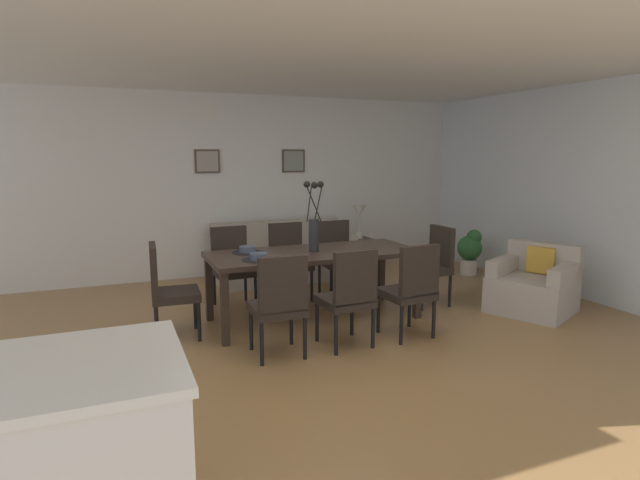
% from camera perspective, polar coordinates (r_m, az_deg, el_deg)
% --- Properties ---
extents(ground_plane, '(9.00, 9.00, 0.00)m').
position_cam_1_polar(ground_plane, '(4.78, -0.12, -11.89)').
color(ground_plane, olive).
extents(back_wall_panel, '(9.00, 0.10, 2.60)m').
position_cam_1_polar(back_wall_panel, '(7.57, -9.65, 6.00)').
color(back_wall_panel, silver).
rests_on(back_wall_panel, ground).
extents(side_window_wall, '(0.10, 6.30, 2.60)m').
position_cam_1_polar(side_window_wall, '(7.01, 27.29, 4.83)').
color(side_window_wall, white).
rests_on(side_window_wall, ground).
extents(ceiling_panel, '(9.00, 7.20, 0.08)m').
position_cam_1_polar(ceiling_panel, '(4.90, -2.04, 20.05)').
color(ceiling_panel, white).
extents(dining_table, '(2.20, 0.91, 0.74)m').
position_cam_1_polar(dining_table, '(5.37, -0.69, -2.01)').
color(dining_table, '#33261E').
rests_on(dining_table, ground).
extents(dining_chair_near_left, '(0.45, 0.45, 0.92)m').
position_cam_1_polar(dining_chair_near_left, '(4.39, -4.57, -6.79)').
color(dining_chair_near_left, black).
rests_on(dining_chair_near_left, ground).
extents(dining_chair_near_right, '(0.46, 0.46, 0.92)m').
position_cam_1_polar(dining_chair_near_right, '(5.99, -9.82, -2.51)').
color(dining_chair_near_right, black).
rests_on(dining_chair_near_right, ground).
extents(dining_chair_far_left, '(0.47, 0.47, 0.92)m').
position_cam_1_polar(dining_chair_far_left, '(4.62, 3.26, -5.97)').
color(dining_chair_far_left, black).
rests_on(dining_chair_far_left, ground).
extents(dining_chair_far_right, '(0.45, 0.45, 0.92)m').
position_cam_1_polar(dining_chair_far_right, '(6.23, -3.51, -1.92)').
color(dining_chair_far_right, black).
rests_on(dining_chair_far_right, ground).
extents(dining_chair_mid_left, '(0.47, 0.47, 0.92)m').
position_cam_1_polar(dining_chair_mid_left, '(4.93, 10.20, -5.12)').
color(dining_chair_mid_left, black).
rests_on(dining_chair_mid_left, ground).
extents(dining_chair_mid_right, '(0.44, 0.44, 0.92)m').
position_cam_1_polar(dining_chair_mid_right, '(6.43, 1.89, -1.55)').
color(dining_chair_mid_right, black).
rests_on(dining_chair_mid_right, ground).
extents(dining_chair_head_west, '(0.47, 0.47, 0.92)m').
position_cam_1_polar(dining_chair_head_west, '(5.07, -16.75, -4.97)').
color(dining_chair_head_west, black).
rests_on(dining_chair_head_west, ground).
extents(dining_chair_head_east, '(0.44, 0.44, 0.92)m').
position_cam_1_polar(dining_chair_head_east, '(6.12, 12.55, -2.35)').
color(dining_chair_head_east, black).
rests_on(dining_chair_head_east, ground).
extents(centerpiece_vase, '(0.21, 0.23, 0.73)m').
position_cam_1_polar(centerpiece_vase, '(5.31, -0.69, 1.72)').
color(centerpiece_vase, '#232326').
rests_on(centerpiece_vase, dining_table).
extents(placemat_near_left, '(0.32, 0.32, 0.01)m').
position_cam_1_polar(placemat_near_left, '(4.96, -6.89, -2.19)').
color(placemat_near_left, black).
rests_on(placemat_near_left, dining_table).
extents(bowl_near_left, '(0.17, 0.17, 0.07)m').
position_cam_1_polar(bowl_near_left, '(4.95, -6.90, -1.77)').
color(bowl_near_left, '#475166').
rests_on(bowl_near_left, dining_table).
extents(placemat_near_right, '(0.32, 0.32, 0.01)m').
position_cam_1_polar(placemat_near_right, '(5.35, -8.09, -1.37)').
color(placemat_near_right, black).
rests_on(placemat_near_right, dining_table).
extents(bowl_near_right, '(0.17, 0.17, 0.07)m').
position_cam_1_polar(bowl_near_right, '(5.34, -8.10, -0.98)').
color(bowl_near_right, '#475166').
rests_on(bowl_near_right, dining_table).
extents(sofa, '(1.92, 0.84, 0.80)m').
position_cam_1_polar(sofa, '(7.28, -4.18, -2.14)').
color(sofa, '#A89E8E').
rests_on(sofa, ground).
extents(side_table, '(0.36, 0.36, 0.52)m').
position_cam_1_polar(side_table, '(7.63, 4.33, -1.74)').
color(side_table, black).
rests_on(side_table, ground).
extents(table_lamp, '(0.22, 0.22, 0.51)m').
position_cam_1_polar(table_lamp, '(7.53, 4.39, 2.98)').
color(table_lamp, beige).
rests_on(table_lamp, side_table).
extents(armchair, '(1.06, 1.06, 0.75)m').
position_cam_1_polar(armchair, '(6.22, 22.79, -4.80)').
color(armchair, '#ADA399').
rests_on(armchair, ground).
extents(kitchen_island, '(1.15, 0.82, 0.92)m').
position_cam_1_polar(kitchen_island, '(2.52, -28.75, -22.23)').
color(kitchen_island, silver).
rests_on(kitchen_island, ground).
extents(framed_picture_left, '(0.35, 0.03, 0.33)m').
position_cam_1_polar(framed_picture_left, '(7.41, -12.49, 8.59)').
color(framed_picture_left, '#473828').
extents(framed_picture_center, '(0.36, 0.03, 0.34)m').
position_cam_1_polar(framed_picture_center, '(7.74, -2.98, 8.82)').
color(framed_picture_center, '#473828').
extents(potted_plant, '(0.36, 0.36, 0.67)m').
position_cam_1_polar(potted_plant, '(7.79, 16.44, -1.04)').
color(potted_plant, silver).
rests_on(potted_plant, ground).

